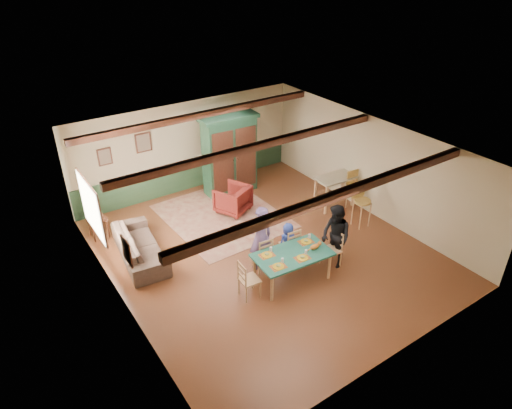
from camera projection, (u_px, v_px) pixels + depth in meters
floor at (265, 251)px, 11.19m from camera, size 8.00×8.00×0.00m
wall_back at (187, 147)px, 13.39m from camera, size 7.00×0.02×2.70m
wall_left at (117, 253)px, 8.82m from camera, size 0.02×8.00×2.70m
wall_right at (372, 167)px, 12.22m from camera, size 0.02×8.00×2.70m
ceiling at (266, 149)px, 9.84m from camera, size 7.00×8.00×0.02m
wainscot_back at (189, 175)px, 13.82m from camera, size 6.95×0.03×0.90m
ceiling_beam_front at (339, 195)px, 8.24m from camera, size 6.95×0.16×0.16m
ceiling_beam_mid at (255, 147)px, 10.18m from camera, size 6.95×0.16×0.16m
ceiling_beam_back at (200, 115)px, 12.04m from camera, size 6.95×0.16×0.16m
window_left at (91, 207)px, 9.95m from camera, size 0.06×1.60×1.30m
picture_left_wall at (127, 251)px, 8.20m from camera, size 0.04×0.42×0.52m
picture_back_a at (143, 143)px, 12.51m from camera, size 0.45×0.04×0.55m
picture_back_b at (105, 157)px, 12.05m from camera, size 0.38×0.04×0.48m
dining_table at (292, 267)px, 10.07m from camera, size 1.75×1.06×0.70m
dining_chair_far_left at (262, 253)px, 10.36m from camera, size 0.42×0.44×0.89m
dining_chair_far_right at (290, 243)px, 10.69m from camera, size 0.42×0.44×0.89m
dining_chair_end_left at (250, 279)px, 9.56m from camera, size 0.44×0.42×0.89m
dining_chair_end_right at (331, 249)px, 10.48m from camera, size 0.44×0.42×0.89m
person_man at (261, 238)px, 10.24m from camera, size 0.62×0.43×1.61m
person_woman at (336, 236)px, 10.36m from camera, size 0.64×0.79×1.54m
person_child at (288, 241)px, 10.73m from camera, size 0.48×0.33×0.94m
cat at (315, 246)px, 10.00m from camera, size 0.35×0.16×0.17m
place_setting_near_left at (278, 265)px, 9.47m from camera, size 0.39×0.31×0.11m
place_setting_near_center at (302, 256)px, 9.73m from camera, size 0.39×0.31×0.11m
place_setting_far_left at (267, 253)px, 9.82m from camera, size 0.39×0.31×0.11m
place_setting_far_right at (306, 240)px, 10.26m from camera, size 0.39×0.31×0.11m
area_rug at (223, 216)px, 12.60m from camera, size 2.94×3.46×0.01m
armoire at (230, 155)px, 13.30m from camera, size 1.71×0.75×2.38m
armchair at (233, 199)px, 12.65m from camera, size 1.11×1.12×0.77m
sofa at (140, 246)px, 10.81m from camera, size 1.13×2.32×0.65m
end_table at (98, 227)px, 11.61m from camera, size 0.44×0.44×0.53m
table_lamp at (95, 210)px, 11.35m from camera, size 0.29×0.29×0.49m
counter_table at (334, 192)px, 12.87m from camera, size 1.16×0.73×0.92m
bar_stool_left at (362, 206)px, 11.90m from camera, size 0.45×0.49×1.20m
bar_stool_right at (355, 191)px, 12.66m from camera, size 0.43×0.47×1.13m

